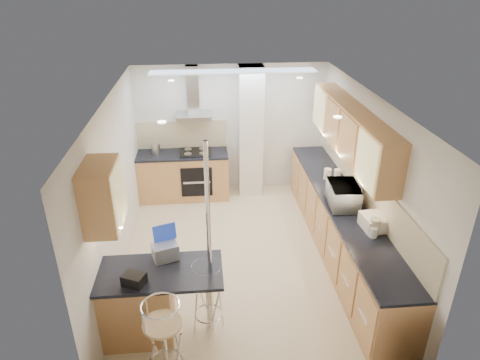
{
  "coord_description": "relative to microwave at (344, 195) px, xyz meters",
  "views": [
    {
      "loc": [
        -0.55,
        -5.4,
        4.0
      ],
      "look_at": [
        -0.03,
        0.2,
        1.24
      ],
      "focal_mm": 32.0,
      "sensor_mm": 36.0,
      "label": 1
    }
  ],
  "objects": [
    {
      "name": "ground",
      "position": [
        -1.44,
        0.13,
        -1.09
      ],
      "size": [
        4.8,
        4.8,
        0.0
      ],
      "primitive_type": "plane",
      "color": "beige",
      "rests_on": "ground"
    },
    {
      "name": "room_shell",
      "position": [
        -1.11,
        0.5,
        0.46
      ],
      "size": [
        3.64,
        4.84,
        2.51
      ],
      "color": "silver",
      "rests_on": "ground"
    },
    {
      "name": "right_counter",
      "position": [
        0.06,
        0.13,
        -0.63
      ],
      "size": [
        0.63,
        4.4,
        0.92
      ],
      "color": "#B68049",
      "rests_on": "ground"
    },
    {
      "name": "back_counter",
      "position": [
        -2.39,
        2.23,
        -0.63
      ],
      "size": [
        1.7,
        0.63,
        0.92
      ],
      "color": "#B68049",
      "rests_on": "ground"
    },
    {
      "name": "peninsula",
      "position": [
        -2.56,
        -1.32,
        -0.61
      ],
      "size": [
        1.47,
        0.72,
        0.94
      ],
      "color": "#B68049",
      "rests_on": "ground"
    },
    {
      "name": "microwave",
      "position": [
        0.0,
        0.0,
        0.0
      ],
      "size": [
        0.45,
        0.63,
        0.33
      ],
      "primitive_type": "imported",
      "rotation": [
        0.0,
        0.0,
        1.5
      ],
      "color": "white",
      "rests_on": "right_counter"
    },
    {
      "name": "laptop",
      "position": [
        -2.48,
        -1.08,
        -0.05
      ],
      "size": [
        0.34,
        0.3,
        0.2
      ],
      "primitive_type": "cube",
      "rotation": [
        0.0,
        0.0,
        0.33
      ],
      "color": "#A3A5AB",
      "rests_on": "peninsula"
    },
    {
      "name": "bag",
      "position": [
        -2.79,
        -1.52,
        -0.08
      ],
      "size": [
        0.29,
        0.25,
        0.13
      ],
      "primitive_type": "cube",
      "rotation": [
        0.0,
        0.0,
        -0.43
      ],
      "color": "black",
      "rests_on": "peninsula"
    },
    {
      "name": "bar_stool_near",
      "position": [
        -2.48,
        -1.97,
        -0.57
      ],
      "size": [
        0.43,
        0.43,
        1.04
      ],
      "primitive_type": null,
      "rotation": [
        0.0,
        0.0,
        -0.02
      ],
      "color": "tan",
      "rests_on": "ground"
    },
    {
      "name": "bar_stool_end",
      "position": [
        -2.01,
        -1.27,
        -0.61
      ],
      "size": [
        0.51,
        0.51,
        0.95
      ],
      "primitive_type": null,
      "rotation": [
        0.0,
        0.0,
        1.17
      ],
      "color": "tan",
      "rests_on": "ground"
    },
    {
      "name": "jar_a",
      "position": [
        0.02,
        0.9,
        -0.08
      ],
      "size": [
        0.14,
        0.14,
        0.18
      ],
      "primitive_type": "cylinder",
      "rotation": [
        0.0,
        0.0,
        0.2
      ],
      "color": "silver",
      "rests_on": "right_counter"
    },
    {
      "name": "jar_b",
      "position": [
        0.19,
        0.9,
        -0.09
      ],
      "size": [
        0.13,
        0.13,
        0.16
      ],
      "primitive_type": "cylinder",
      "rotation": [
        0.0,
        0.0,
        0.23
      ],
      "color": "silver",
      "rests_on": "right_counter"
    },
    {
      "name": "jar_c",
      "position": [
        0.18,
        -0.77,
        -0.05
      ],
      "size": [
        0.16,
        0.16,
        0.22
      ],
      "primitive_type": "cylinder",
      "rotation": [
        0.0,
        0.0,
        0.16
      ],
      "color": "#BEB398",
      "rests_on": "right_counter"
    },
    {
      "name": "jar_d",
      "position": [
        0.14,
        -0.84,
        -0.1
      ],
      "size": [
        0.1,
        0.1,
        0.14
      ],
      "primitive_type": "cylinder",
      "rotation": [
        0.0,
        0.0,
        -0.04
      ],
      "color": "white",
      "rests_on": "right_counter"
    },
    {
      "name": "bread_bin",
      "position": [
        0.21,
        -0.63,
        -0.07
      ],
      "size": [
        0.3,
        0.37,
        0.18
      ],
      "primitive_type": "cube",
      "rotation": [
        0.0,
        0.0,
        0.08
      ],
      "color": "silver",
      "rests_on": "right_counter"
    },
    {
      "name": "kettle",
      "position": [
        -2.87,
        2.22,
        -0.06
      ],
      "size": [
        0.16,
        0.16,
        0.21
      ],
      "primitive_type": "cylinder",
      "color": "#B0B3B5",
      "rests_on": "back_counter"
    }
  ]
}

